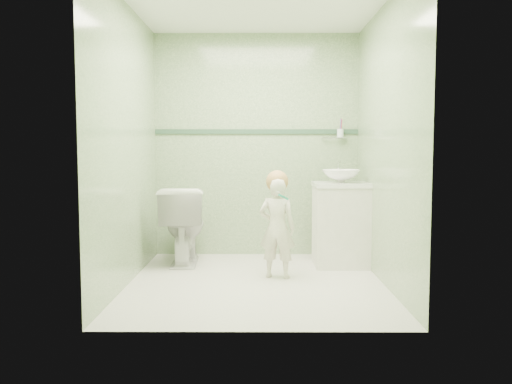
{
  "coord_description": "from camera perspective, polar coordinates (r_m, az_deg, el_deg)",
  "views": [
    {
      "loc": [
        0.02,
        -4.53,
        1.16
      ],
      "look_at": [
        0.0,
        0.15,
        0.78
      ],
      "focal_mm": 37.13,
      "sensor_mm": 36.0,
      "label": 1
    }
  ],
  "objects": [
    {
      "name": "faucet",
      "position": [
        5.48,
        8.87,
        2.64
      ],
      "size": [
        0.03,
        0.13,
        0.18
      ],
      "color": "silver",
      "rests_on": "counter"
    },
    {
      "name": "hair_cap",
      "position": [
        4.75,
        2.3,
        1.14
      ],
      "size": [
        0.2,
        0.2,
        0.2
      ],
      "primitive_type": "sphere",
      "color": "tan",
      "rests_on": "toddler"
    },
    {
      "name": "room_shell",
      "position": [
        4.53,
        -0.01,
        5.15
      ],
      "size": [
        2.5,
        2.54,
        2.4
      ],
      "color": "gray",
      "rests_on": "ground"
    },
    {
      "name": "basin",
      "position": [
        5.3,
        9.15,
        1.71
      ],
      "size": [
        0.37,
        0.37,
        0.13
      ],
      "primitive_type": "imported",
      "color": "white",
      "rests_on": "counter"
    },
    {
      "name": "vanity",
      "position": [
        5.35,
        9.08,
        -3.59
      ],
      "size": [
        0.52,
        0.5,
        0.8
      ],
      "primitive_type": "cube",
      "color": "silver",
      "rests_on": "ground"
    },
    {
      "name": "toddler",
      "position": [
        4.77,
        2.29,
        -3.9
      ],
      "size": [
        0.37,
        0.28,
        0.91
      ],
      "primitive_type": "imported",
      "rotation": [
        0.0,
        0.0,
        2.92
      ],
      "color": "beige",
      "rests_on": "ground"
    },
    {
      "name": "trim_stripe",
      "position": [
        5.77,
        0.05,
        6.53
      ],
      "size": [
        2.2,
        0.02,
        0.05
      ],
      "primitive_type": "cube",
      "color": "#30503B",
      "rests_on": "room_shell"
    },
    {
      "name": "teal_toothbrush",
      "position": [
        4.59,
        2.92,
        -0.48
      ],
      "size": [
        0.11,
        0.14,
        0.08
      ],
      "color": "#15916F",
      "rests_on": "toddler"
    },
    {
      "name": "ground",
      "position": [
        4.67,
        -0.01,
        -9.72
      ],
      "size": [
        2.5,
        2.5,
        0.0
      ],
      "primitive_type": "plane",
      "color": "silver",
      "rests_on": "ground"
    },
    {
      "name": "cup_holder",
      "position": [
        5.78,
        8.99,
        6.26
      ],
      "size": [
        0.26,
        0.07,
        0.21
      ],
      "color": "silver",
      "rests_on": "room_shell"
    },
    {
      "name": "toilet",
      "position": [
        5.43,
        -7.82,
        -3.54
      ],
      "size": [
        0.47,
        0.79,
        0.78
      ],
      "primitive_type": "imported",
      "rotation": [
        0.0,
        0.0,
        3.19
      ],
      "color": "white",
      "rests_on": "ground"
    },
    {
      "name": "counter",
      "position": [
        5.3,
        9.14,
        0.8
      ],
      "size": [
        0.54,
        0.52,
        0.04
      ],
      "primitive_type": "cube",
      "color": "white",
      "rests_on": "vanity"
    }
  ]
}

